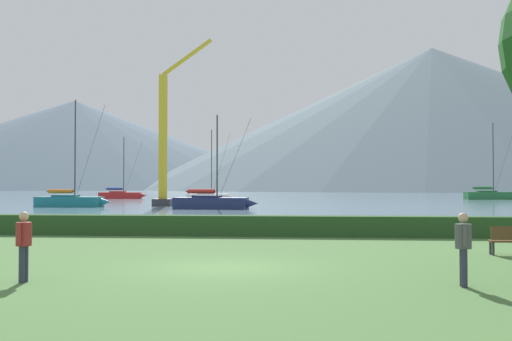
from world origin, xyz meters
TOP-DOWN VIEW (x-y plane):
  - ground_plane at (0.00, 0.00)m, footprint 1000.00×1000.00m
  - harbor_water at (0.00, 137.00)m, footprint 320.00×246.00m
  - hedge_line at (0.00, 11.00)m, footprint 80.00×1.20m
  - sailboat_slip_0 at (-13.60, 77.64)m, footprint 7.47×2.92m
  - sailboat_slip_1 at (31.47, 89.20)m, footprint 9.14×3.24m
  - sailboat_slip_2 at (-31.15, 89.38)m, footprint 8.35×3.07m
  - sailboat_slip_4 at (-23.24, 47.09)m, footprint 7.95×2.43m
  - sailboat_slip_5 at (-7.35, 42.95)m, footprint 8.27×2.96m
  - person_seated_viewer at (-4.23, -2.97)m, footprint 0.36×0.57m
  - person_standing_walker at (5.84, -2.66)m, footprint 0.36×0.57m
  - dock_crane at (-14.07, 51.13)m, footprint 6.51×2.00m
  - distant_hill_west_ridge at (-161.95, 399.17)m, footprint 325.03×325.03m
  - distant_hill_central_peak at (72.10, 358.75)m, footprint 352.75×352.75m

SIDE VIEW (x-z plane):
  - ground_plane at x=0.00m, z-range 0.00..0.00m
  - harbor_water at x=0.00m, z-range 0.00..0.00m
  - hedge_line at x=0.00m, z-range 0.00..0.91m
  - sailboat_slip_0 at x=-13.60m, z-range -4.81..6.06m
  - sailboat_slip_5 at x=-7.35m, z-range -3.90..5.24m
  - sailboat_slip_4 at x=-23.24m, z-range -5.02..6.37m
  - sailboat_slip_2 at x=-31.15m, z-range -4.69..6.07m
  - sailboat_slip_1 at x=31.47m, z-range -5.57..7.10m
  - person_seated_viewer at x=-4.23m, z-range 0.15..1.80m
  - person_standing_walker at x=5.84m, z-range 0.15..1.80m
  - dock_crane at x=-14.07m, z-range -2.80..15.80m
  - distant_hill_west_ridge at x=-161.95m, z-range 0.00..61.11m
  - distant_hill_central_peak at x=72.10m, z-range 0.00..84.04m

